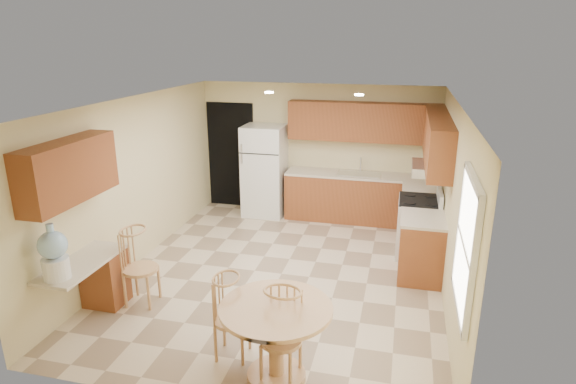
% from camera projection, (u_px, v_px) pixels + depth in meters
% --- Properties ---
extents(floor, '(5.50, 5.50, 0.00)m').
position_uv_depth(floor, '(282.00, 274.00, 7.05)').
color(floor, beige).
rests_on(floor, ground).
extents(ceiling, '(4.50, 5.50, 0.02)m').
position_uv_depth(ceiling, '(281.00, 102.00, 6.28)').
color(ceiling, white).
rests_on(ceiling, wall_back).
extents(wall_back, '(4.50, 0.02, 2.50)m').
position_uv_depth(wall_back, '(317.00, 150.00, 9.21)').
color(wall_back, beige).
rests_on(wall_back, floor).
extents(wall_front, '(4.50, 0.02, 2.50)m').
position_uv_depth(wall_front, '(201.00, 288.00, 4.12)').
color(wall_front, beige).
rests_on(wall_front, floor).
extents(wall_left, '(0.02, 5.50, 2.50)m').
position_uv_depth(wall_left, '(135.00, 182.00, 7.17)').
color(wall_left, beige).
rests_on(wall_left, floor).
extents(wall_right, '(0.02, 5.50, 2.50)m').
position_uv_depth(wall_right, '(451.00, 205.00, 6.15)').
color(wall_right, beige).
rests_on(wall_right, floor).
extents(doorway, '(0.90, 0.02, 2.10)m').
position_uv_depth(doorway, '(231.00, 155.00, 9.65)').
color(doorway, black).
rests_on(doorway, floor).
extents(base_cab_back, '(2.75, 0.60, 0.87)m').
position_uv_depth(base_cab_back, '(359.00, 199.00, 8.98)').
color(base_cab_back, brown).
rests_on(base_cab_back, floor).
extents(counter_back, '(2.75, 0.63, 0.04)m').
position_uv_depth(counter_back, '(361.00, 175.00, 8.84)').
color(counter_back, beige).
rests_on(counter_back, base_cab_back).
extents(base_cab_right_a, '(0.60, 0.59, 0.87)m').
position_uv_depth(base_cab_right_a, '(419.00, 214.00, 8.19)').
color(base_cab_right_a, brown).
rests_on(base_cab_right_a, floor).
extents(counter_right_a, '(0.63, 0.59, 0.04)m').
position_uv_depth(counter_right_a, '(422.00, 189.00, 8.05)').
color(counter_right_a, beige).
rests_on(counter_right_a, base_cab_right_a).
extents(base_cab_right_b, '(0.60, 0.80, 0.87)m').
position_uv_depth(base_cab_right_b, '(421.00, 249.00, 6.84)').
color(base_cab_right_b, brown).
rests_on(base_cab_right_b, floor).
extents(counter_right_b, '(0.63, 0.80, 0.04)m').
position_uv_depth(counter_right_b, '(424.00, 219.00, 6.70)').
color(counter_right_b, beige).
rests_on(counter_right_b, base_cab_right_b).
extents(upper_cab_back, '(2.75, 0.33, 0.70)m').
position_uv_depth(upper_cab_back, '(364.00, 122.00, 8.67)').
color(upper_cab_back, brown).
rests_on(upper_cab_back, wall_back).
extents(upper_cab_right, '(0.33, 2.42, 0.70)m').
position_uv_depth(upper_cab_right, '(437.00, 140.00, 7.13)').
color(upper_cab_right, brown).
rests_on(upper_cab_right, wall_right).
extents(upper_cab_left, '(0.33, 1.40, 0.70)m').
position_uv_depth(upper_cab_left, '(69.00, 171.00, 5.47)').
color(upper_cab_left, brown).
rests_on(upper_cab_left, wall_left).
extents(sink, '(0.78, 0.44, 0.01)m').
position_uv_depth(sink, '(359.00, 174.00, 8.84)').
color(sink, silver).
rests_on(sink, counter_back).
extents(range_hood, '(0.50, 0.76, 0.14)m').
position_uv_depth(range_hood, '(429.00, 168.00, 7.25)').
color(range_hood, silver).
rests_on(range_hood, upper_cab_right).
extents(desk_pedestal, '(0.48, 0.42, 0.72)m').
position_uv_depth(desk_pedestal, '(105.00, 278.00, 6.17)').
color(desk_pedestal, brown).
rests_on(desk_pedestal, floor).
extents(desk_top, '(0.50, 1.20, 0.04)m').
position_uv_depth(desk_top, '(82.00, 263.00, 5.70)').
color(desk_top, beige).
rests_on(desk_top, desk_pedestal).
extents(window, '(0.06, 1.12, 1.30)m').
position_uv_depth(window, '(467.00, 245.00, 4.37)').
color(window, white).
rests_on(window, wall_right).
extents(can_light_a, '(0.14, 0.14, 0.02)m').
position_uv_depth(can_light_a, '(269.00, 92.00, 7.51)').
color(can_light_a, white).
rests_on(can_light_a, ceiling).
extents(can_light_b, '(0.14, 0.14, 0.02)m').
position_uv_depth(can_light_b, '(359.00, 95.00, 7.19)').
color(can_light_b, white).
rests_on(can_light_b, ceiling).
extents(refrigerator, '(0.77, 0.75, 1.74)m').
position_uv_depth(refrigerator, '(265.00, 171.00, 9.21)').
color(refrigerator, white).
rests_on(refrigerator, floor).
extents(stove, '(0.65, 0.76, 1.09)m').
position_uv_depth(stove, '(419.00, 226.00, 7.56)').
color(stove, white).
rests_on(stove, floor).
extents(dining_table, '(1.11, 1.11, 0.82)m').
position_uv_depth(dining_table, '(276.00, 332.00, 4.73)').
color(dining_table, tan).
rests_on(dining_table, floor).
extents(chair_table_a, '(0.41, 0.53, 0.93)m').
position_uv_depth(chair_table_a, '(229.00, 314.00, 4.99)').
color(chair_table_a, tan).
rests_on(chair_table_a, floor).
extents(chair_table_b, '(0.43, 0.43, 0.96)m').
position_uv_depth(chair_table_b, '(278.00, 334.00, 4.62)').
color(chair_table_b, tan).
rests_on(chair_table_b, floor).
extents(chair_desk, '(0.45, 0.58, 1.01)m').
position_uv_depth(chair_desk, '(136.00, 263.00, 6.01)').
color(chair_desk, tan).
rests_on(chair_desk, floor).
extents(water_crock, '(0.31, 0.31, 0.64)m').
position_uv_depth(water_crock, '(54.00, 254.00, 5.21)').
color(water_crock, white).
rests_on(water_crock, desk_top).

